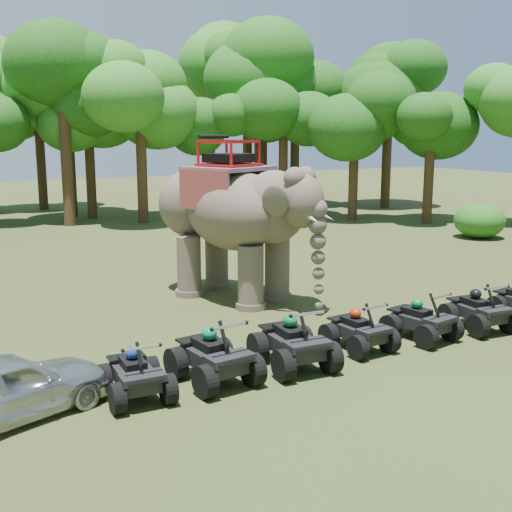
{
  "coord_description": "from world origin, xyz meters",
  "views": [
    {
      "loc": [
        -7.32,
        -12.29,
        4.91
      ],
      "look_at": [
        0.0,
        1.2,
        1.9
      ],
      "focal_mm": 45.0,
      "sensor_mm": 36.0,
      "label": 1
    }
  ],
  "objects": [
    {
      "name": "tree_34",
      "position": [
        13.19,
        26.72,
        5.5
      ],
      "size": [
        7.7,
        7.7,
        10.99
      ],
      "primitive_type": null,
      "color": "#195114",
      "rests_on": "ground"
    },
    {
      "name": "tree_44",
      "position": [
        0.96,
        25.28,
        4.73
      ],
      "size": [
        6.62,
        6.62,
        9.46
      ],
      "primitive_type": null,
      "color": "#195114",
      "rests_on": "ground"
    },
    {
      "name": "tree_1",
      "position": [
        3.76,
        20.92,
        4.27
      ],
      "size": [
        5.97,
        5.97,
        8.53
      ],
      "primitive_type": null,
      "color": "#195114",
      "rests_on": "ground"
    },
    {
      "name": "tree_39",
      "position": [
        19.85,
        20.19,
        4.97
      ],
      "size": [
        6.96,
        6.96,
        9.94
      ],
      "primitive_type": null,
      "color": "#195114",
      "rests_on": "ground"
    },
    {
      "name": "tree_43",
      "position": [
        1.8,
        24.02,
        3.9
      ],
      "size": [
        5.46,
        5.46,
        7.8
      ],
      "primitive_type": null,
      "color": "#195114",
      "rests_on": "ground"
    },
    {
      "name": "tree_35",
      "position": [
        12.64,
        24.09,
        5.0
      ],
      "size": [
        7.0,
        7.0,
        10.01
      ],
      "primitive_type": null,
      "color": "#195114",
      "rests_on": "ground"
    },
    {
      "name": "atv_4",
      "position": [
        3.14,
        -1.26,
        0.6
      ],
      "size": [
        1.44,
        1.8,
        1.2
      ],
      "primitive_type": null,
      "rotation": [
        0.0,
        0.0,
        0.17
      ],
      "color": "black",
      "rests_on": "ground"
    },
    {
      "name": "tree_5",
      "position": [
        17.12,
        13.44,
        3.63
      ],
      "size": [
        5.08,
        5.08,
        7.26
      ],
      "primitive_type": null,
      "color": "#195114",
      "rests_on": "ground"
    },
    {
      "name": "elephant",
      "position": [
        0.94,
        4.39,
        2.38
      ],
      "size": [
        4.52,
        6.19,
        4.76
      ],
      "primitive_type": null,
      "rotation": [
        0.0,
        0.0,
        0.4
      ],
      "color": "brown",
      "rests_on": "ground"
    },
    {
      "name": "atv_2",
      "position": [
        -0.51,
        -1.38,
        0.69
      ],
      "size": [
        1.46,
        1.93,
        1.37
      ],
      "primitive_type": null,
      "rotation": [
        0.0,
        0.0,
        -0.06
      ],
      "color": "black",
      "rests_on": "ground"
    },
    {
      "name": "atv_5",
      "position": [
        4.95,
        -1.37,
        0.62
      ],
      "size": [
        1.36,
        1.77,
        1.24
      ],
      "primitive_type": null,
      "rotation": [
        0.0,
        0.0,
        -0.08
      ],
      "color": "black",
      "rests_on": "ground"
    },
    {
      "name": "parked_car",
      "position": [
        -6.13,
        -1.19,
        0.6
      ],
      "size": [
        3.76,
        2.46,
        1.19
      ],
      "primitive_type": "imported",
      "rotation": [
        0.0,
        0.0,
        1.9
      ],
      "color": "#B3B5BA",
      "rests_on": "ground"
    },
    {
      "name": "tree_4",
      "position": [
        14.32,
        16.32,
        3.67
      ],
      "size": [
        5.14,
        5.14,
        7.34
      ],
      "primitive_type": null,
      "color": "#195114",
      "rests_on": "ground"
    },
    {
      "name": "tree_45",
      "position": [
        14.74,
        23.12,
        4.58
      ],
      "size": [
        6.41,
        6.41,
        9.16
      ],
      "primitive_type": null,
      "color": "#195114",
      "rests_on": "ground"
    },
    {
      "name": "ground",
      "position": [
        0.0,
        0.0,
        0.0
      ],
      "size": [
        110.0,
        110.0,
        0.0
      ],
      "primitive_type": "plane",
      "color": "#47381E",
      "rests_on": "ground"
    },
    {
      "name": "atv_0",
      "position": [
        -3.93,
        -1.33,
        0.59
      ],
      "size": [
        1.22,
        1.64,
        1.18
      ],
      "primitive_type": null,
      "rotation": [
        0.0,
        0.0,
        -0.04
      ],
      "color": "black",
      "rests_on": "ground"
    },
    {
      "name": "tree_32",
      "position": [
        0.11,
        29.4,
        4.35
      ],
      "size": [
        6.09,
        6.09,
        8.69
      ],
      "primitive_type": null,
      "color": "#195114",
      "rests_on": "ground"
    },
    {
      "name": "tree_3",
      "position": [
        11.86,
        19.75,
        3.86
      ],
      "size": [
        5.4,
        5.4,
        7.72
      ],
      "primitive_type": null,
      "color": "#195114",
      "rests_on": "ground"
    },
    {
      "name": "atv_1",
      "position": [
        -2.32,
        -1.31,
        0.67
      ],
      "size": [
        1.51,
        1.95,
        1.35
      ],
      "primitive_type": null,
      "rotation": [
        0.0,
        0.0,
        0.11
      ],
      "color": "black",
      "rests_on": "ground"
    },
    {
      "name": "tree_0",
      "position": [
        0.0,
        21.67,
        4.75
      ],
      "size": [
        6.65,
        6.65,
        9.49
      ],
      "primitive_type": null,
      "color": "#195114",
      "rests_on": "ground"
    },
    {
      "name": "tree_37",
      "position": [
        14.6,
        27.08,
        5.14
      ],
      "size": [
        7.2,
        7.2,
        10.28
      ],
      "primitive_type": null,
      "color": "#195114",
      "rests_on": "ground"
    },
    {
      "name": "atv_3",
      "position": [
        1.39,
        -1.15,
        0.58
      ],
      "size": [
        1.24,
        1.64,
        1.16
      ],
      "primitive_type": null,
      "rotation": [
        0.0,
        0.0,
        0.07
      ],
      "color": "black",
      "rests_on": "ground"
    },
    {
      "name": "tree_2",
      "position": [
        7.99,
        21.29,
        3.37
      ],
      "size": [
        4.71,
        4.71,
        6.73
      ],
      "primitive_type": null,
      "color": "#195114",
      "rests_on": "ground"
    }
  ]
}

